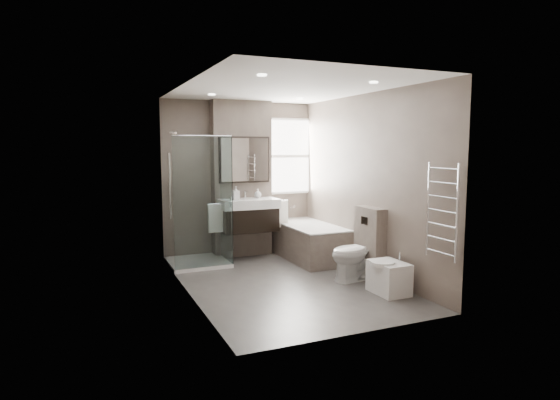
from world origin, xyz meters
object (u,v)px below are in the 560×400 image
bidet (389,277)px  toilet (356,252)px  bathtub (308,240)px  vanity (249,215)px

bidet → toilet: bearing=93.7°
bathtub → toilet: bearing=-88.1°
vanity → toilet: bearing=-60.3°
vanity → bidet: 2.65m
toilet → bidet: bearing=-6.0°
bathtub → bidet: (0.09, -2.06, -0.10)m
vanity → bidet: bearing=-67.0°
vanity → bathtub: (0.92, -0.33, -0.43)m
bathtub → toilet: size_ratio=2.06×
bidet → bathtub: bearing=92.5°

